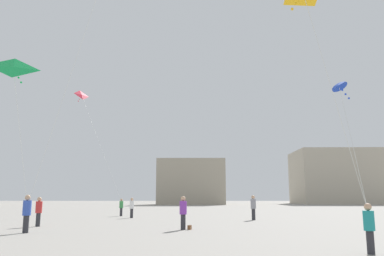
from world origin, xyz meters
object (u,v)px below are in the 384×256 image
Objects in this scene: person_in_green at (121,206)px; building_centre_hall at (191,182)px; person_in_teal at (369,226)px; person_in_grey at (253,206)px; person_in_purple at (183,211)px; person_in_white at (132,207)px; kite_emerald_delta at (14,69)px; kite_cobalt_diamond at (340,88)px; kite_crimson_delta at (82,97)px; person_in_red at (39,210)px; building_right_hall at (342,177)px; person_in_blue at (27,212)px; handbag_beside_flyer at (190,227)px.

building_centre_hall is (5.61, 50.56, 4.01)m from person_in_green.
person_in_teal is 0.84× the size of person_in_grey.
person_in_purple is 12.48m from person_in_white.
kite_emerald_delta is 15.72m from kite_cobalt_diamond.
kite_crimson_delta reaches higher than person_in_white.
person_in_purple is at bearing 62.37° from person_in_white.
person_in_teal is at bearing 68.25° from person_in_white.
person_in_red is 0.15× the size of kite_crimson_delta.
building_right_hall is (44.22, 70.75, 5.32)m from person_in_red.
person_in_red is 4.30m from person_in_blue.
kite_emerald_delta reaches higher than person_in_purple.
person_in_purple is 25.34m from kite_crimson_delta.
kite_emerald_delta reaches higher than person_in_white.
person_in_white is 0.14× the size of kite_crimson_delta.
person_in_purple is 81.26m from building_right_hall.
person_in_blue is (-13.95, 6.97, 0.16)m from person_in_teal.
kite_cobalt_diamond is at bearing -60.27° from person_in_green.
kite_cobalt_diamond is at bearing -25.10° from handbag_beside_flyer.
person_in_grey reaches higher than person_in_teal.
kite_cobalt_diamond reaches higher than person_in_blue.
person_in_grey is at bearing -35.29° from person_in_green.
person_in_white is 12.55m from handbag_beside_flyer.
person_in_green is (-6.19, 14.66, -0.12)m from person_in_purple.
person_in_red reaches higher than person_in_white.
kite_emerald_delta is at bearing -119.44° from building_right_hall.
person_in_grey is 9.97m from handbag_beside_flyer.
person_in_purple is at bearing 108.09° from person_in_red.
handbag_beside_flyer is (-35.07, -72.85, -6.16)m from building_right_hall.
kite_cobalt_diamond reaches higher than person_in_red.
person_in_teal is 10.81m from handbag_beside_flyer.
person_in_grey reaches higher than person_in_white.
handbag_beside_flyer is (5.06, -11.46, -0.79)m from person_in_white.
kite_crimson_delta reaches higher than building_right_hall.
kite_cobalt_diamond reaches higher than person_in_purple.
kite_emerald_delta reaches higher than person_in_blue.
person_in_green is at bearing -96.33° from building_centre_hall.
kite_crimson_delta is at bearing -22.09° from person_in_teal.
kite_crimson_delta is 25.83m from handbag_beside_flyer.
handbag_beside_flyer is at bearing -21.44° from person_in_teal.
building_right_hall is 68.43× the size of handbag_beside_flyer.
person_in_grey is at bearing 61.58° from handbag_beside_flyer.
kite_crimson_delta reaches higher than person_in_purple.
building_centre_hall reaches higher than person_in_red.
handbag_beside_flyer is (-5.87, 9.04, -0.74)m from person_in_teal.
kite_emerald_delta is (-1.80, -18.63, 6.93)m from person_in_green.
person_in_teal is at bearing -19.04° from person_in_purple.
building_centre_hall is at bearing -144.23° from person_in_white.
building_right_hall is at bearing 64.29° from handbag_beside_flyer.
person_in_white is 15.56m from kite_crimson_delta.
person_in_grey is at bearing 114.59° from person_in_white.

